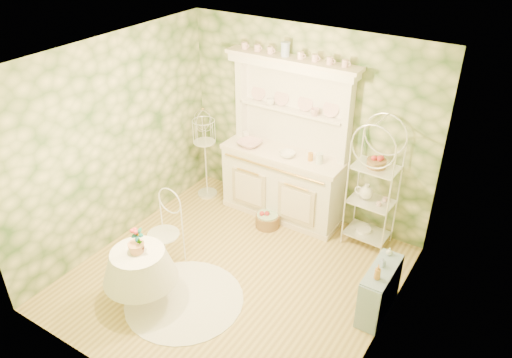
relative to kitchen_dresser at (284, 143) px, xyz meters
The scene contains 22 objects.
floor 1.91m from the kitchen_dresser, 82.50° to the right, with size 3.60×3.60×0.00m, color tan.
ceiling 2.18m from the kitchen_dresser, 82.50° to the right, with size 3.60×3.60×0.00m, color white.
wall_left 2.22m from the kitchen_dresser, 136.47° to the right, with size 3.60×3.60×0.00m, color beige.
wall_right 2.52m from the kitchen_dresser, 37.23° to the right, with size 3.60×3.60×0.00m, color beige.
wall_back 0.40m from the kitchen_dresser, 54.46° to the left, with size 3.60×3.60×0.00m, color beige.
wall_front 3.33m from the kitchen_dresser, 86.55° to the right, with size 3.60×3.60×0.00m, color beige.
kitchen_dresser is the anchor object (origin of this frame).
bakers_rack 1.33m from the kitchen_dresser, ahead, with size 0.55×0.40×1.78m, color white.
side_shelf 2.35m from the kitchen_dresser, 31.03° to the right, with size 0.27×0.73×0.63m, color #86A1BC.
round_table 2.59m from the kitchen_dresser, 100.53° to the right, with size 0.57×0.57×0.63m, color white.
cafe_chair 2.03m from the kitchen_dresser, 111.13° to the right, with size 0.37×0.37×0.81m, color white.
birdcage_stand 1.32m from the kitchen_dresser, behind, with size 0.34×0.34×1.42m, color white.
floor_basket 1.10m from the kitchen_dresser, 91.53° to the right, with size 0.36×0.36×0.23m, color olive.
lace_rug 2.45m from the kitchen_dresser, 91.60° to the right, with size 1.38×1.38×0.01m, color white.
bowl_floral 0.52m from the kitchen_dresser, 169.16° to the right, with size 0.32×0.32×0.08m, color white.
bowl_white 0.19m from the kitchen_dresser, 40.39° to the right, with size 0.22×0.22×0.07m, color white.
cup_left 0.58m from the kitchen_dresser, 153.14° to the left, with size 0.12×0.12×0.09m, color white.
cup_right 0.61m from the kitchen_dresser, 20.58° to the left, with size 0.11×0.11×0.10m, color white.
potted_geranium 2.45m from the kitchen_dresser, 99.83° to the right, with size 0.16×0.11×0.30m, color #3F7238.
bottle_amber 2.34m from the kitchen_dresser, 34.93° to the right, with size 0.07×0.07×0.18m, color #BB7D2D.
bottle_blue 2.21m from the kitchen_dresser, 30.40° to the right, with size 0.05×0.05×0.11m, color #9AB0DD.
bottle_glass 2.10m from the kitchen_dresser, 24.98° to the right, with size 0.07×0.07×0.10m, color silver.
Camera 1 is at (2.74, -3.81, 4.15)m, focal length 35.00 mm.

